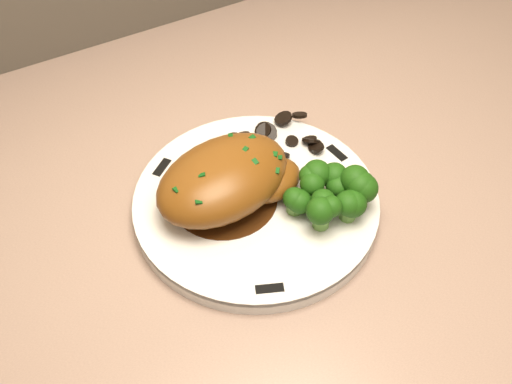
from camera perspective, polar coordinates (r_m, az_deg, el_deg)
plate at (r=0.63m, az=0.00°, el=-1.09°), size 0.25×0.25×0.02m
rim_accent_0 at (r=0.67m, az=7.19°, el=3.44°), size 0.01×0.03×0.00m
rim_accent_1 at (r=0.65m, az=-8.36°, el=2.17°), size 0.03×0.02×0.00m
rim_accent_2 at (r=0.56m, az=1.22°, el=-8.59°), size 0.03×0.02×0.00m
gravy_pool at (r=0.62m, az=-2.86°, el=-0.51°), size 0.10×0.10×0.00m
chicken_breast at (r=0.60m, az=-2.45°, el=1.15°), size 0.16×0.12×0.05m
mushroom_pile at (r=0.67m, az=2.02°, el=4.15°), size 0.08×0.06×0.02m
broccoli_florets at (r=0.60m, az=6.57°, el=-0.12°), size 0.08×0.06×0.04m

